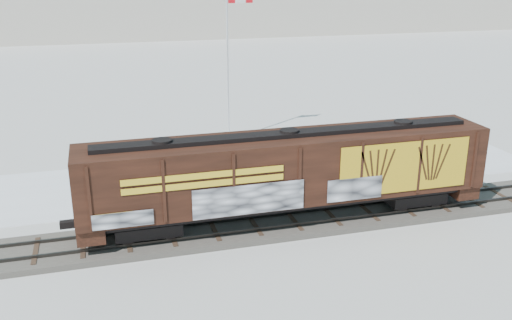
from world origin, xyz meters
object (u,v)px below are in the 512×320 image
object	(u,v)px
car_silver	(142,170)
car_dark	(311,155)
car_white	(278,155)
hopper_railcar	(289,171)
flagpole	(230,86)

from	to	relation	value
car_silver	car_dark	world-z (taller)	car_silver
car_white	car_dark	distance (m)	2.16
hopper_railcar	flagpole	bearing A→B (deg)	87.52
hopper_railcar	car_dark	world-z (taller)	hopper_railcar
flagpole	car_dark	size ratio (longest dim) A/B	2.31
flagpole	car_silver	world-z (taller)	flagpole
flagpole	car_dark	distance (m)	8.56
car_white	hopper_railcar	bearing A→B (deg)	146.38
hopper_railcar	flagpole	xyz separation A→B (m)	(0.65, 15.02, 1.13)
hopper_railcar	car_white	distance (m)	8.88
hopper_railcar	car_dark	size ratio (longest dim) A/B	4.16
flagpole	car_dark	bearing A→B (deg)	-62.48
car_silver	car_dark	size ratio (longest dim) A/B	1.03
flagpole	car_silver	xyz separation A→B (m)	(-7.01, -7.32, -3.15)
hopper_railcar	car_silver	distance (m)	10.19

